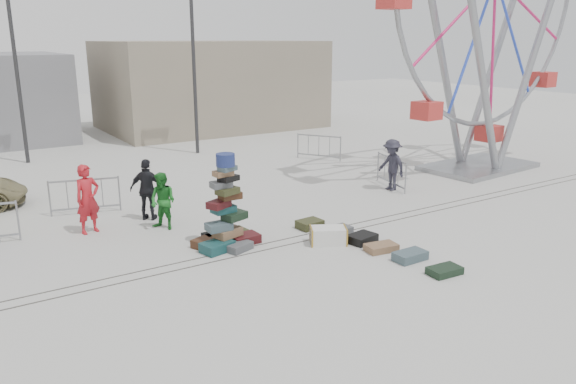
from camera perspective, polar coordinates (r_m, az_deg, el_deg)
ground at (r=14.11m, az=1.15°, el=-6.16°), size 90.00×90.00×0.00m
track_line_near at (r=14.57m, az=-0.17°, el=-5.42°), size 40.00×0.04×0.01m
track_line_far at (r=14.89m, az=-1.00°, el=-4.95°), size 40.00×0.04×0.01m
building_right at (r=34.15m, az=-7.93°, el=10.76°), size 12.00×8.00×5.00m
lamp_post_right at (r=26.07m, az=-9.39°, el=13.67°), size 1.41×0.25×8.00m
lamp_post_left at (r=26.12m, az=-25.80°, el=12.38°), size 1.41×0.25×8.00m
suitcase_tower at (r=14.44m, az=-6.33°, el=-2.88°), size 1.74×1.54×2.42m
ferris_wheel at (r=23.79m, az=20.13°, el=17.57°), size 11.26×3.15×13.10m
steamer_trunk at (r=14.66m, az=4.11°, el=-4.44°), size 1.08×0.92×0.44m
row_case_0 at (r=15.83m, az=2.22°, el=-3.28°), size 0.73×0.58×0.23m
row_case_1 at (r=15.43m, az=5.15°, el=-3.91°), size 0.74×0.53×0.19m
row_case_2 at (r=14.87m, az=7.53°, el=-4.69°), size 0.83×0.66×0.22m
row_case_3 at (r=14.36m, az=9.45°, el=-5.59°), size 0.86×0.58×0.18m
row_case_4 at (r=13.92m, az=12.30°, el=-6.36°), size 0.82×0.48×0.22m
row_case_5 at (r=13.32m, az=15.61°, el=-7.70°), size 0.80×0.52×0.17m
barricade_dummy_c at (r=18.08m, az=-19.91°, el=-0.39°), size 1.96×0.60×1.10m
barricade_wheel_front at (r=20.40m, az=10.44°, el=2.02°), size 0.57×1.97×1.10m
barricade_wheel_back at (r=24.71m, az=3.15°, el=4.57°), size 1.18×1.73×1.10m
pedestrian_red at (r=16.17m, az=-19.68°, el=-0.68°), size 0.80×0.63×1.91m
pedestrian_green at (r=15.94m, az=-12.59°, el=-0.92°), size 0.93×0.99×1.61m
pedestrian_black at (r=16.84m, az=-14.06°, el=0.22°), size 1.11×1.01×1.81m
pedestrian_grey at (r=19.92m, az=10.49°, el=2.73°), size 0.67×1.17×1.80m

